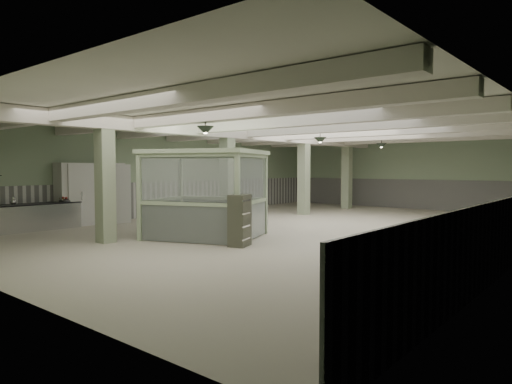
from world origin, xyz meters
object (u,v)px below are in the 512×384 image
Objects in this scene: prep_counter at (8,219)px; walkin_cooler at (92,193)px; guard_booth at (205,179)px; filing_cabinet at (240,220)px.

walkin_cooler is (-0.08, 3.00, 0.72)m from prep_counter.
walkin_cooler is at bearing 163.78° from guard_booth.
guard_booth is (5.48, 3.50, 1.31)m from prep_counter.
prep_counter is at bearing -177.31° from filing_cabinet.
prep_counter is 1.81× the size of walkin_cooler.
guard_booth is (5.57, 0.49, 0.59)m from walkin_cooler.
guard_booth reaches higher than walkin_cooler.
filing_cabinet reaches higher than prep_counter.
prep_counter is 1.15× the size of guard_booth.
guard_booth reaches higher than filing_cabinet.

